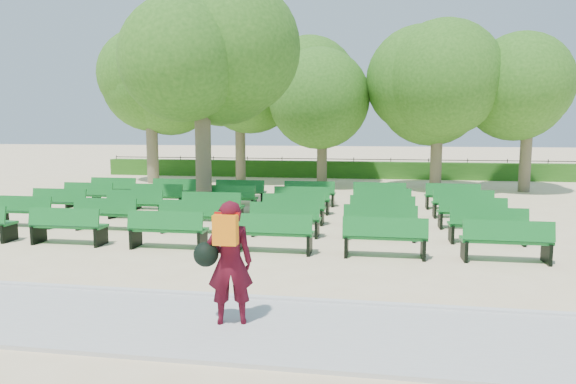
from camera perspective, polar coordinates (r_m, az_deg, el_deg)
name	(u,v)px	position (r m, az deg, el deg)	size (l,w,h in m)	color
ground	(298,227)	(14.37, 1.08, -3.86)	(120.00, 120.00, 0.00)	beige
paving	(220,326)	(7.39, -7.56, -14.59)	(30.00, 2.20, 0.06)	#B9B9B4
curb	(241,298)	(8.42, -5.24, -11.64)	(30.00, 0.12, 0.10)	silver
hedge	(335,170)	(28.13, 5.23, 2.50)	(26.00, 0.70, 0.90)	#265D18
fence	(335,177)	(28.56, 5.28, 1.67)	(26.00, 0.10, 1.02)	black
tree_line	(328,186)	(24.20, 4.52, 0.66)	(21.80, 6.80, 7.04)	#346B1C
bench_array	(254,219)	(15.01, -3.81, -3.05)	(1.79, 0.60, 1.12)	#126A24
tree_among	(202,73)	(16.64, -9.58, 12.87)	(4.51, 4.51, 6.48)	brown
person	(228,260)	(7.15, -6.70, -7.56)	(0.85, 0.57, 1.73)	#450915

